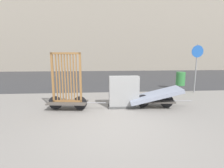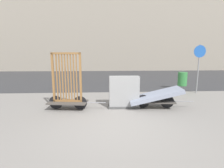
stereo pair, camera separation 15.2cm
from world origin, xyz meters
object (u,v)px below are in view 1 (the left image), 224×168
bike_cart_with_bedframe (67,91)px  trash_bin (181,79)px  utility_cabinet (124,93)px  bike_cart_with_mattress (155,96)px  sign_post (197,61)px

bike_cart_with_bedframe → trash_bin: 5.79m
bike_cart_with_bedframe → trash_bin: (5.29, 2.36, 0.02)m
utility_cabinet → trash_bin: utility_cabinet is taller
bike_cart_with_bedframe → utility_cabinet: (2.05, 0.12, -0.15)m
bike_cart_with_mattress → utility_cabinet: utility_cabinet is taller
bike_cart_with_mattress → sign_post: size_ratio=0.96×
bike_cart_with_bedframe → bike_cart_with_mattress: bearing=6.5°
bike_cart_with_mattress → sign_post: sign_post is taller
trash_bin → bike_cart_with_bedframe: bearing=-155.9°
trash_bin → sign_post: bearing=-0.7°
trash_bin → bike_cart_with_mattress: bearing=-131.5°
bike_cart_with_mattress → utility_cabinet: 1.16m
utility_cabinet → trash_bin: bearing=34.7°
bike_cart_with_mattress → sign_post: (2.86, 2.35, 1.19)m
utility_cabinet → trash_bin: size_ratio=1.11×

